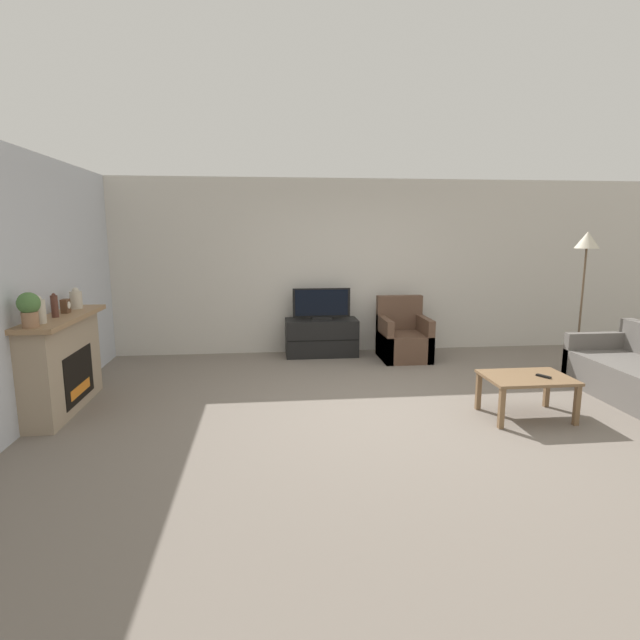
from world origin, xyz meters
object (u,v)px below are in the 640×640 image
(tv, at_px, (322,305))
(floor_lamp, at_px, (586,252))
(mantel_vase_left, at_px, (39,311))
(mantel_vase_right, at_px, (76,299))
(mantel_clock, at_px, (65,306))
(tv_stand, at_px, (321,337))
(potted_plant, at_px, (29,308))
(armchair, at_px, (403,339))
(fireplace, at_px, (63,362))
(coffee_table, at_px, (527,382))
(mantel_vase_centre_left, at_px, (55,306))
(remote, at_px, (544,376))

(tv, relative_size, floor_lamp, 0.46)
(mantel_vase_left, relative_size, mantel_vase_right, 1.11)
(mantel_clock, relative_size, tv_stand, 0.14)
(potted_plant, height_order, armchair, potted_plant)
(mantel_vase_left, bearing_deg, tv, 40.40)
(fireplace, relative_size, coffee_table, 1.82)
(mantel_vase_centre_left, distance_m, floor_lamp, 6.46)
(mantel_clock, relative_size, potted_plant, 0.46)
(mantel_vase_left, relative_size, potted_plant, 0.83)
(fireplace, height_order, coffee_table, fireplace)
(mantel_vase_right, bearing_deg, remote, -14.41)
(mantel_clock, height_order, coffee_table, mantel_clock)
(mantel_vase_left, distance_m, tv_stand, 4.02)
(tv_stand, bearing_deg, fireplace, -145.35)
(tv_stand, height_order, coffee_table, tv_stand)
(fireplace, xyz_separation_m, tv_stand, (3.00, 2.08, -0.24))
(mantel_clock, bearing_deg, mantel_vase_right, 90.14)
(potted_plant, distance_m, tv_stand, 4.16)
(fireplace, bearing_deg, mantel_clock, 83.66)
(mantel_vase_right, xyz_separation_m, floor_lamp, (6.37, 0.35, 0.49))
(mantel_clock, bearing_deg, armchair, 20.92)
(tv_stand, height_order, armchair, armchair)
(tv, relative_size, armchair, 0.95)
(mantel_clock, bearing_deg, coffee_table, -10.64)
(mantel_vase_right, bearing_deg, mantel_clock, -89.86)
(mantel_vase_right, relative_size, tv_stand, 0.22)
(mantel_vase_centre_left, relative_size, armchair, 0.27)
(tv_stand, xyz_separation_m, tv, (0.00, -0.00, 0.51))
(coffee_table, bearing_deg, mantel_vase_left, 176.71)
(potted_plant, xyz_separation_m, armchair, (4.19, 2.42, -0.92))
(tv_stand, distance_m, coffee_table, 3.35)
(mantel_clock, bearing_deg, floor_lamp, 5.92)
(remote, bearing_deg, fireplace, 141.51)
(tv_stand, relative_size, remote, 7.32)
(mantel_clock, xyz_separation_m, remote, (4.94, -0.96, -0.66))
(floor_lamp, bearing_deg, fireplace, -172.71)
(mantel_vase_right, relative_size, potted_plant, 0.75)
(fireplace, distance_m, armchair, 4.57)
(mantel_vase_right, relative_size, armchair, 0.26)
(potted_plant, xyz_separation_m, tv_stand, (2.99, 2.74, -0.93))
(mantel_clock, distance_m, tv_stand, 3.64)
(mantel_vase_right, height_order, potted_plant, potted_plant)
(tv_stand, bearing_deg, mantel_vase_right, -151.73)
(tv, height_order, remote, tv)
(tv, height_order, armchair, tv)
(mantel_vase_right, distance_m, potted_plant, 1.14)
(tv, relative_size, remote, 5.85)
(mantel_vase_left, height_order, mantel_vase_right, mantel_vase_left)
(fireplace, xyz_separation_m, mantel_vase_centre_left, (0.02, -0.12, 0.62))
(mantel_clock, relative_size, remote, 1.00)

